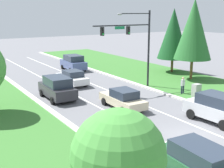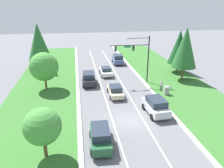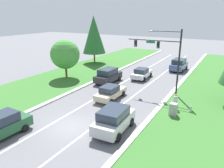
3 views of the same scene
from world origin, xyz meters
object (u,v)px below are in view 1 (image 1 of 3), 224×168
(silver_suv, at_px, (217,108))
(charcoal_suv, at_px, (57,88))
(pedestrian, at_px, (183,85))
(white_sedan, at_px, (72,78))
(traffic_signal_mast, at_px, (134,38))
(conifer_near_right_tree, at_px, (194,29))
(conifer_far_right_tree, at_px, (173,34))
(slate_blue_suv, at_px, (73,63))
(forest_suv, at_px, (199,165))
(utility_cabinet, at_px, (196,91))
(oak_near_left_tree, at_px, (118,156))
(champagne_sedan, at_px, (123,99))
(fire_hydrant, at_px, (194,88))

(silver_suv, height_order, charcoal_suv, charcoal_suv)
(charcoal_suv, height_order, pedestrian, charcoal_suv)
(white_sedan, bearing_deg, traffic_signal_mast, -47.87)
(white_sedan, xyz_separation_m, conifer_near_right_tree, (12.96, -4.82, 4.99))
(conifer_near_right_tree, bearing_deg, conifer_far_right_tree, 75.71)
(white_sedan, height_order, conifer_far_right_tree, conifer_far_right_tree)
(charcoal_suv, bearing_deg, conifer_far_right_tree, 14.52)
(slate_blue_suv, xyz_separation_m, pedestrian, (3.64, -16.98, -0.10))
(charcoal_suv, relative_size, forest_suv, 1.03)
(white_sedan, bearing_deg, slate_blue_suv, 63.20)
(slate_blue_suv, xyz_separation_m, utility_cabinet, (3.84, -18.55, -0.39))
(oak_near_left_tree, distance_m, conifer_far_right_tree, 31.55)
(champagne_sedan, height_order, silver_suv, silver_suv)
(forest_suv, relative_size, conifer_far_right_tree, 0.58)
(charcoal_suv, relative_size, slate_blue_suv, 1.04)
(traffic_signal_mast, height_order, pedestrian, traffic_signal_mast)
(conifer_near_right_tree, bearing_deg, utility_cabinet, -132.22)
(white_sedan, distance_m, conifer_near_right_tree, 14.70)
(champagne_sedan, relative_size, utility_cabinet, 3.64)
(traffic_signal_mast, relative_size, conifer_far_right_tree, 0.97)
(silver_suv, height_order, conifer_near_right_tree, conifer_near_right_tree)
(forest_suv, bearing_deg, champagne_sedan, 75.54)
(pedestrian, height_order, conifer_near_right_tree, conifer_near_right_tree)
(fire_hydrant, xyz_separation_m, oak_near_left_tree, (-17.45, -13.17, 2.75))
(silver_suv, xyz_separation_m, oak_near_left_tree, (-12.46, -6.16, 2.03))
(utility_cabinet, relative_size, conifer_far_right_tree, 0.16)
(conifer_far_right_tree, bearing_deg, fire_hydrant, -120.31)
(charcoal_suv, xyz_separation_m, slate_blue_suv, (7.25, 12.18, -0.01))
(slate_blue_suv, bearing_deg, conifer_far_right_tree, -36.22)
(slate_blue_suv, height_order, conifer_far_right_tree, conifer_far_right_tree)
(traffic_signal_mast, distance_m, conifer_near_right_tree, 8.35)
(white_sedan, bearing_deg, fire_hydrant, -46.35)
(traffic_signal_mast, xyz_separation_m, silver_suv, (-0.65, -11.15, -4.16))
(champagne_sedan, bearing_deg, forest_suv, -106.31)
(pedestrian, height_order, fire_hydrant, pedestrian)
(oak_near_left_tree, bearing_deg, charcoal_suv, 74.42)
(charcoal_suv, bearing_deg, white_sedan, 52.88)
(traffic_signal_mast, xyz_separation_m, charcoal_suv, (-8.11, 0.60, -4.18))
(forest_suv, bearing_deg, charcoal_suv, 92.50)
(slate_blue_suv, bearing_deg, conifer_near_right_tree, -52.07)
(utility_cabinet, distance_m, oak_near_left_tree, 19.94)
(traffic_signal_mast, relative_size, champagne_sedan, 1.68)
(charcoal_suv, xyz_separation_m, conifer_far_right_tree, (17.59, 4.05, 3.96))
(white_sedan, relative_size, oak_near_left_tree, 0.98)
(fire_hydrant, height_order, oak_near_left_tree, oak_near_left_tree)
(silver_suv, bearing_deg, forest_suv, -147.89)
(traffic_signal_mast, relative_size, oak_near_left_tree, 1.67)
(pedestrian, relative_size, conifer_near_right_tree, 0.18)
(charcoal_suv, distance_m, utility_cabinet, 12.80)
(silver_suv, distance_m, pedestrian, 7.74)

